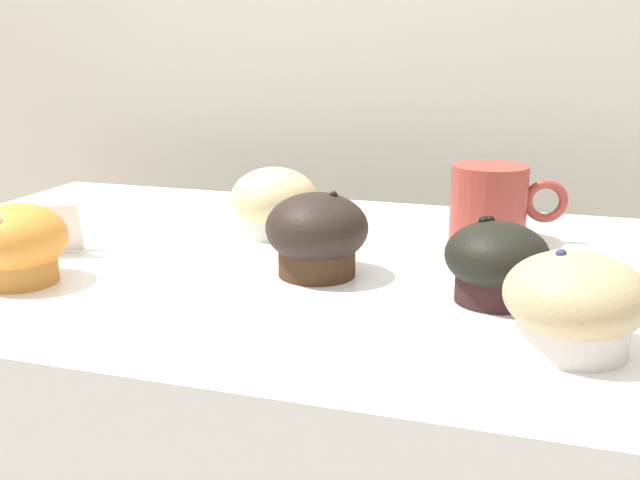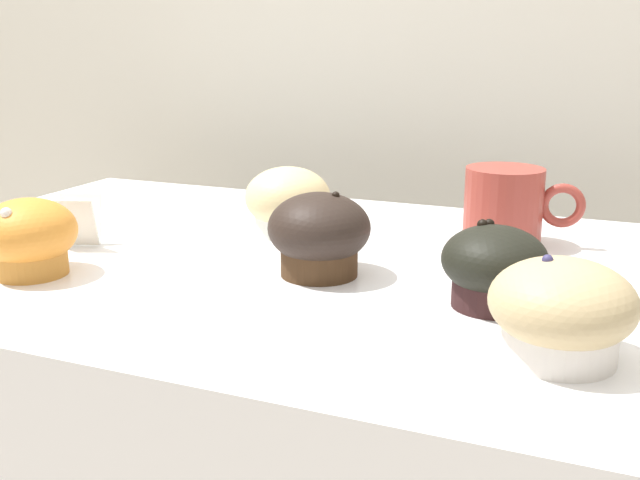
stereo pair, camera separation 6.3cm
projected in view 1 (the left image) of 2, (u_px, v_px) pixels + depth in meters
The scene contains 8 objects.
wall_back at pixel (396, 184), 1.40m from camera, with size 3.20×0.10×1.80m, color beige.
muffin_front_center at pixel (274, 203), 0.93m from camera, with size 0.11×0.11×0.08m.
muffin_back_left at pixel (317, 235), 0.77m from camera, with size 0.11×0.11×0.09m.
muffin_back_right at pixel (496, 262), 0.69m from camera, with size 0.10×0.10×0.08m.
muffin_front_left at pixel (574, 303), 0.58m from camera, with size 0.11×0.11×0.08m.
muffin_front_right at pixel (17, 244), 0.75m from camera, with size 0.10×0.10×0.08m.
coffee_cup at pixel (490, 202), 0.90m from camera, with size 0.14×0.09×0.09m.
price_card at pixel (61, 226), 0.85m from camera, with size 0.06×0.06×0.06m.
Camera 1 is at (0.28, -0.75, 1.17)m, focal length 42.00 mm.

